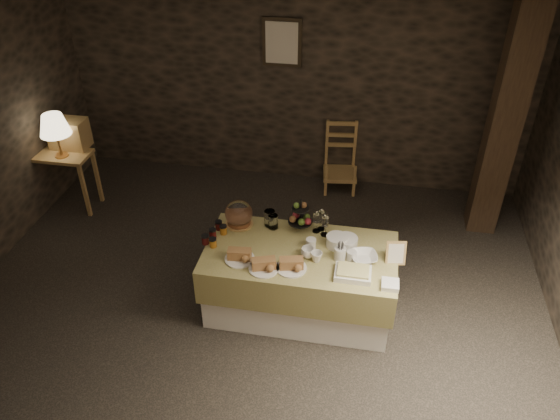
% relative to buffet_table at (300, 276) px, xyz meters
% --- Properties ---
extents(ground_plane, '(5.50, 5.00, 0.01)m').
position_rel_buffet_table_xyz_m(ground_plane, '(-0.44, -0.12, -0.38)').
color(ground_plane, black).
rests_on(ground_plane, ground).
extents(room_shell, '(5.52, 5.02, 2.60)m').
position_rel_buffet_table_xyz_m(room_shell, '(-0.44, -0.12, 1.18)').
color(room_shell, black).
rests_on(room_shell, ground).
extents(buffet_table, '(1.69, 0.90, 0.67)m').
position_rel_buffet_table_xyz_m(buffet_table, '(0.00, 0.00, 0.00)').
color(buffet_table, white).
rests_on(buffet_table, ground_plane).
extents(console_table, '(0.66, 0.38, 0.71)m').
position_rel_buffet_table_xyz_m(console_table, '(-2.94, 1.21, 0.19)').
color(console_table, olive).
rests_on(console_table, ground_plane).
extents(table_lamp, '(0.34, 0.34, 0.51)m').
position_rel_buffet_table_xyz_m(table_lamp, '(-2.89, 1.16, 0.70)').
color(table_lamp, tan).
rests_on(table_lamp, console_table).
extents(wine_rack, '(0.42, 0.26, 0.34)m').
position_rel_buffet_table_xyz_m(wine_rack, '(-2.89, 1.39, 0.49)').
color(wine_rack, olive).
rests_on(wine_rack, console_table).
extents(chair, '(0.45, 0.43, 0.67)m').
position_rel_buffet_table_xyz_m(chair, '(0.18, 2.21, -0.00)').
color(chair, olive).
rests_on(chair, ground_plane).
extents(timber_column, '(0.30, 0.30, 2.60)m').
position_rel_buffet_table_xyz_m(timber_column, '(1.83, 1.67, 0.92)').
color(timber_column, black).
rests_on(timber_column, ground_plane).
extents(framed_picture, '(0.45, 0.04, 0.55)m').
position_rel_buffet_table_xyz_m(framed_picture, '(-0.59, 2.34, 1.37)').
color(framed_picture, '#2C2216').
rests_on(framed_picture, room_shell).
extents(plate_stack_a, '(0.19, 0.19, 0.10)m').
position_rel_buffet_table_xyz_m(plate_stack_a, '(0.30, 0.14, 0.33)').
color(plate_stack_a, silver).
rests_on(plate_stack_a, buffet_table).
extents(plate_stack_b, '(0.20, 0.20, 0.08)m').
position_rel_buffet_table_xyz_m(plate_stack_b, '(0.39, 0.16, 0.33)').
color(plate_stack_b, silver).
rests_on(plate_stack_b, buffet_table).
extents(cutlery_holder, '(0.10, 0.10, 0.12)m').
position_rel_buffet_table_xyz_m(cutlery_holder, '(0.35, -0.04, 0.34)').
color(cutlery_holder, silver).
rests_on(cutlery_holder, buffet_table).
extents(cup_a, '(0.14, 0.14, 0.09)m').
position_rel_buffet_table_xyz_m(cup_a, '(0.07, -0.06, 0.33)').
color(cup_a, silver).
rests_on(cup_a, buffet_table).
extents(cup_b, '(0.12, 0.12, 0.09)m').
position_rel_buffet_table_xyz_m(cup_b, '(0.15, -0.10, 0.33)').
color(cup_b, silver).
rests_on(cup_b, buffet_table).
extents(mug_c, '(0.09, 0.09, 0.09)m').
position_rel_buffet_table_xyz_m(mug_c, '(0.08, 0.07, 0.33)').
color(mug_c, silver).
rests_on(mug_c, buffet_table).
extents(mug_d, '(0.08, 0.08, 0.09)m').
position_rel_buffet_table_xyz_m(mug_d, '(0.45, -0.03, 0.33)').
color(mug_d, silver).
rests_on(mug_d, buffet_table).
extents(bowl, '(0.27, 0.27, 0.06)m').
position_rel_buffet_table_xyz_m(bowl, '(0.55, -0.01, 0.31)').
color(bowl, silver).
rests_on(bowl, buffet_table).
extents(cake_dome, '(0.26, 0.26, 0.26)m').
position_rel_buffet_table_xyz_m(cake_dome, '(-0.63, 0.31, 0.39)').
color(cake_dome, olive).
rests_on(cake_dome, buffet_table).
extents(fruit_stand, '(0.23, 0.23, 0.32)m').
position_rel_buffet_table_xyz_m(fruit_stand, '(-0.05, 0.33, 0.41)').
color(fruit_stand, black).
rests_on(fruit_stand, buffet_table).
extents(bread_platter_left, '(0.26, 0.26, 0.11)m').
position_rel_buffet_table_xyz_m(bread_platter_left, '(-0.50, -0.20, 0.32)').
color(bread_platter_left, silver).
rests_on(bread_platter_left, buffet_table).
extents(bread_platter_center, '(0.26, 0.26, 0.11)m').
position_rel_buffet_table_xyz_m(bread_platter_center, '(-0.27, -0.28, 0.32)').
color(bread_platter_center, silver).
rests_on(bread_platter_center, buffet_table).
extents(bread_platter_right, '(0.26, 0.26, 0.11)m').
position_rel_buffet_table_xyz_m(bread_platter_right, '(-0.04, -0.24, 0.32)').
color(bread_platter_right, silver).
rests_on(bread_platter_right, buffet_table).
extents(jam_jars, '(0.18, 0.32, 0.07)m').
position_rel_buffet_table_xyz_m(jam_jars, '(-0.79, 0.06, 0.32)').
color(jam_jars, '#551314').
rests_on(jam_jars, buffet_table).
extents(tart_dish, '(0.30, 0.22, 0.07)m').
position_rel_buffet_table_xyz_m(tart_dish, '(0.47, -0.24, 0.32)').
color(tart_dish, silver).
rests_on(tart_dish, buffet_table).
extents(square_dish, '(0.14, 0.14, 0.04)m').
position_rel_buffet_table_xyz_m(square_dish, '(0.78, -0.32, 0.31)').
color(square_dish, silver).
rests_on(square_dish, buffet_table).
extents(menu_frame, '(0.18, 0.10, 0.22)m').
position_rel_buffet_table_xyz_m(menu_frame, '(0.82, 0.01, 0.37)').
color(menu_frame, olive).
rests_on(menu_frame, buffet_table).
extents(storage_jar_a, '(0.10, 0.10, 0.16)m').
position_rel_buffet_table_xyz_m(storage_jar_a, '(-0.34, 0.34, 0.36)').
color(storage_jar_a, white).
rests_on(storage_jar_a, buffet_table).
extents(storage_jar_b, '(0.09, 0.09, 0.14)m').
position_rel_buffet_table_xyz_m(storage_jar_b, '(-0.30, 0.30, 0.35)').
color(storage_jar_b, white).
rests_on(storage_jar_b, buffet_table).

